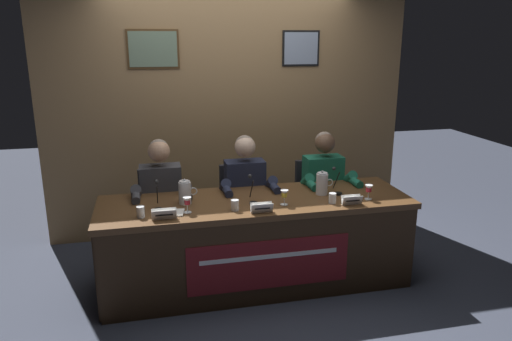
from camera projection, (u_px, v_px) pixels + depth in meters
ground_plane at (256, 281)px, 4.18m from camera, size 12.00×12.00×0.00m
wall_back_panelled at (229, 111)px, 5.02m from camera, size 3.79×0.14×2.60m
conference_table at (259, 232)px, 3.95m from camera, size 2.59×0.80×0.76m
chair_left at (162, 219)px, 4.45m from camera, size 0.44×0.44×0.88m
panelist_left at (162, 198)px, 4.19m from camera, size 0.51×0.48×1.21m
nameplate_left at (164, 214)px, 3.54m from camera, size 0.18×0.06×0.08m
juice_glass_left at (187, 202)px, 3.66m from camera, size 0.06×0.06×0.12m
water_cup_left at (141, 212)px, 3.58m from camera, size 0.06×0.06×0.08m
microphone_left at (158, 200)px, 3.74m from camera, size 0.06×0.17×0.22m
chair_center at (243, 213)px, 4.61m from camera, size 0.44×0.44×0.88m
panelist_center at (247, 192)px, 4.35m from camera, size 0.51×0.48×1.21m
nameplate_center at (262, 208)px, 3.67m from camera, size 0.17×0.06×0.08m
juice_glass_center at (284, 195)px, 3.83m from camera, size 0.06×0.06×0.12m
water_cup_center at (235, 206)px, 3.72m from camera, size 0.06×0.06×0.08m
microphone_center at (252, 194)px, 3.89m from camera, size 0.06×0.17×0.22m
chair_right at (317, 207)px, 4.78m from camera, size 0.44×0.44×0.88m
panelist_right at (326, 186)px, 4.52m from camera, size 0.51×0.48×1.21m
nameplate_right at (352, 200)px, 3.84m from camera, size 0.17×0.06×0.08m
juice_glass_right at (369, 189)px, 3.96m from camera, size 0.06×0.06×0.12m
water_cup_right at (332, 199)px, 3.88m from camera, size 0.06×0.06×0.08m
microphone_right at (337, 185)px, 4.11m from camera, size 0.06×0.17×0.22m
water_pitcher_left_side at (185, 192)px, 3.86m from camera, size 0.15×0.10×0.21m
water_pitcher_right_side at (322, 184)px, 4.09m from camera, size 0.15×0.10×0.21m
document_stack_left at (170, 213)px, 3.66m from camera, size 0.23×0.19×0.01m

